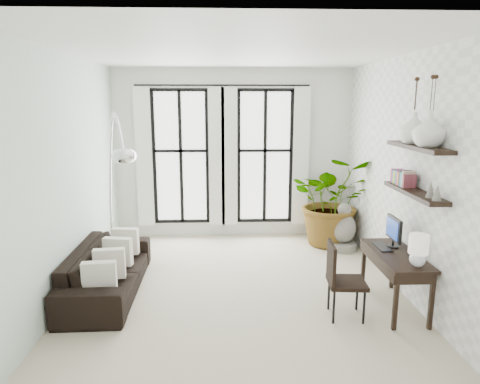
{
  "coord_description": "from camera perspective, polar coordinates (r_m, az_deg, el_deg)",
  "views": [
    {
      "loc": [
        -0.2,
        -5.64,
        2.56
      ],
      "look_at": [
        0.04,
        0.3,
        1.32
      ],
      "focal_mm": 32.0,
      "sensor_mm": 36.0,
      "label": 1
    }
  ],
  "objects": [
    {
      "name": "floor",
      "position": [
        6.2,
        -0.24,
        -12.63
      ],
      "size": [
        5.0,
        5.0,
        0.0
      ],
      "primitive_type": "plane",
      "color": "beige",
      "rests_on": "ground"
    },
    {
      "name": "ceiling",
      "position": [
        5.68,
        -0.27,
        18.24
      ],
      "size": [
        5.0,
        5.0,
        0.0
      ],
      "primitive_type": "plane",
      "color": "white",
      "rests_on": "wall_back"
    },
    {
      "name": "wall_left",
      "position": [
        6.08,
        -21.98,
        1.82
      ],
      "size": [
        0.0,
        5.0,
        5.0
      ],
      "primitive_type": "plane",
      "rotation": [
        1.57,
        0.0,
        1.57
      ],
      "color": "silver",
      "rests_on": "floor"
    },
    {
      "name": "wall_right",
      "position": [
        6.22,
        20.94,
        2.12
      ],
      "size": [
        0.0,
        5.0,
        5.0
      ],
      "primitive_type": "plane",
      "rotation": [
        1.57,
        0.0,
        -1.57
      ],
      "color": "white",
      "rests_on": "floor"
    },
    {
      "name": "wall_back",
      "position": [
        8.2,
        -0.88,
        5.04
      ],
      "size": [
        4.5,
        0.0,
        4.5
      ],
      "primitive_type": "plane",
      "rotation": [
        1.57,
        0.0,
        0.0
      ],
      "color": "white",
      "rests_on": "floor"
    },
    {
      "name": "windows",
      "position": [
        8.13,
        -2.28,
        4.69
      ],
      "size": [
        3.26,
        0.13,
        2.65
      ],
      "color": "white",
      "rests_on": "wall_back"
    },
    {
      "name": "wall_shelves",
      "position": [
        5.58,
        22.21,
        2.32
      ],
      "size": [
        0.25,
        1.3,
        0.6
      ],
      "color": "black",
      "rests_on": "wall_right"
    },
    {
      "name": "sofa",
      "position": [
        6.23,
        -17.28,
        -9.88
      ],
      "size": [
        0.89,
        2.2,
        0.64
      ],
      "primitive_type": "imported",
      "rotation": [
        0.0,
        0.0,
        1.59
      ],
      "color": "black",
      "rests_on": "floor"
    },
    {
      "name": "throw_pillows",
      "position": [
        6.14,
        -16.47,
        -8.35
      ],
      "size": [
        0.4,
        1.52,
        0.4
      ],
      "color": "beige",
      "rests_on": "sofa"
    },
    {
      "name": "plant",
      "position": [
        7.94,
        12.25,
        -1.11
      ],
      "size": [
        1.61,
        1.43,
        1.65
      ],
      "primitive_type": "imported",
      "rotation": [
        0.0,
        0.0,
        -0.1
      ],
      "color": "#2D7228",
      "rests_on": "floor"
    },
    {
      "name": "desk",
      "position": [
        5.69,
        20.27,
        -8.21
      ],
      "size": [
        0.52,
        1.22,
        1.12
      ],
      "color": "black",
      "rests_on": "floor"
    },
    {
      "name": "desk_chair",
      "position": [
        5.36,
        13.19,
        -10.8
      ],
      "size": [
        0.47,
        0.47,
        0.93
      ],
      "rotation": [
        0.0,
        0.0,
        -0.08
      ],
      "color": "black",
      "rests_on": "floor"
    },
    {
      "name": "arc_lamp",
      "position": [
        6.19,
        -16.3,
        4.74
      ],
      "size": [
        0.75,
        1.03,
        2.44
      ],
      "color": "silver",
      "rests_on": "floor"
    },
    {
      "name": "buddha",
      "position": [
        7.78,
        13.63,
        -5.01
      ],
      "size": [
        0.47,
        0.47,
        0.85
      ],
      "color": "gray",
      "rests_on": "floor"
    },
    {
      "name": "vase_a",
      "position": [
        5.27,
        23.95,
        7.57
      ],
      "size": [
        0.37,
        0.37,
        0.38
      ],
      "primitive_type": "imported",
      "color": "white",
      "rests_on": "shelf_upper"
    },
    {
      "name": "vase_b",
      "position": [
        5.63,
        22.17,
        7.92
      ],
      "size": [
        0.37,
        0.37,
        0.38
      ],
      "primitive_type": "imported",
      "color": "white",
      "rests_on": "shelf_upper"
    }
  ]
}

